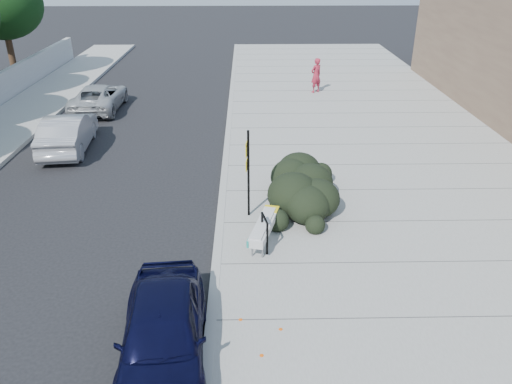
# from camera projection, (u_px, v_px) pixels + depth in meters

# --- Properties ---
(ground) EXTENTS (120.00, 120.00, 0.00)m
(ground) POSITION_uv_depth(u_px,v_px,m) (216.00, 269.00, 12.01)
(ground) COLOR black
(ground) RESTS_ON ground
(sidewalk_near) EXTENTS (11.20, 50.00, 0.15)m
(sidewalk_near) POSITION_uv_depth(u_px,v_px,m) (393.00, 178.00, 16.56)
(sidewalk_near) COLOR gray
(sidewalk_near) RESTS_ON ground
(curb_near) EXTENTS (0.22, 50.00, 0.17)m
(curb_near) POSITION_uv_depth(u_px,v_px,m) (224.00, 179.00, 16.46)
(curb_near) COLOR #9E9E99
(curb_near) RESTS_ON ground
(tree_far_f) EXTENTS (4.40, 4.40, 6.07)m
(tree_far_f) POSITION_uv_depth(u_px,v_px,m) (1.00, 4.00, 26.98)
(tree_far_f) COLOR #332114
(tree_far_f) RESTS_ON ground
(bench) EXTENTS (0.89, 1.93, 0.58)m
(bench) POSITION_uv_depth(u_px,v_px,m) (264.00, 226.00, 12.66)
(bench) COLOR gray
(bench) RESTS_ON sidewalk_near
(bike_rack) EXTENTS (0.17, 0.60, 0.89)m
(bike_rack) POSITION_uv_depth(u_px,v_px,m) (265.00, 230.00, 12.36)
(bike_rack) COLOR black
(bike_rack) RESTS_ON sidewalk_near
(sign_post) EXTENTS (0.11, 0.29, 2.52)m
(sign_post) POSITION_uv_depth(u_px,v_px,m) (248.00, 168.00, 13.51)
(sign_post) COLOR black
(sign_post) RESTS_ON sidewalk_near
(hedge) EXTENTS (2.13, 3.74, 1.34)m
(hedge) POSITION_uv_depth(u_px,v_px,m) (302.00, 182.00, 14.53)
(hedge) COLOR black
(hedge) RESTS_ON sidewalk_near
(sedan_navy) EXTENTS (1.89, 4.03, 1.33)m
(sedan_navy) POSITION_uv_depth(u_px,v_px,m) (163.00, 333.00, 9.08)
(sedan_navy) COLOR black
(sedan_navy) RESTS_ON ground
(wagon_silver) EXTENTS (1.84, 4.30, 1.38)m
(wagon_silver) POSITION_uv_depth(u_px,v_px,m) (68.00, 132.00, 18.83)
(wagon_silver) COLOR #A4A4A8
(wagon_silver) RESTS_ON ground
(suv_silver) EXTENTS (2.05, 4.39, 1.22)m
(suv_silver) POSITION_uv_depth(u_px,v_px,m) (99.00, 97.00, 23.52)
(suv_silver) COLOR #AAADAF
(suv_silver) RESTS_ON ground
(pedestrian) EXTENTS (0.77, 0.71, 1.76)m
(pedestrian) POSITION_uv_depth(u_px,v_px,m) (316.00, 75.00, 25.69)
(pedestrian) COLOR maroon
(pedestrian) RESTS_ON sidewalk_near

